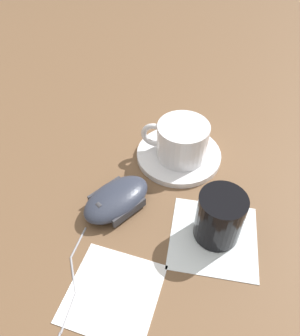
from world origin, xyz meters
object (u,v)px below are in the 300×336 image
object	(u,v)px
computer_mouse	(117,199)
drinking_glass	(220,217)
coffee_cup	(181,141)
saucer	(179,155)

from	to	relation	value
computer_mouse	drinking_glass	world-z (taller)	drinking_glass
coffee_cup	drinking_glass	size ratio (longest dim) A/B	1.46
saucer	coffee_cup	xyz separation A→B (m)	(0.00, 0.00, 0.04)
saucer	drinking_glass	bearing A→B (deg)	47.78
coffee_cup	drinking_glass	world-z (taller)	drinking_glass
saucer	drinking_glass	xyz separation A→B (m)	(0.12, 0.13, 0.04)
saucer	drinking_glass	distance (m)	0.18
coffee_cup	drinking_glass	bearing A→B (deg)	47.50
computer_mouse	coffee_cup	bearing A→B (deg)	167.64
coffee_cup	computer_mouse	size ratio (longest dim) A/B	0.90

